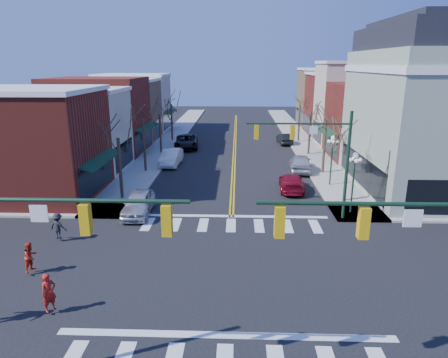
# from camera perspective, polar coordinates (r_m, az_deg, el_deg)

# --- Properties ---
(ground) EXTENTS (160.00, 160.00, 0.00)m
(ground) POSITION_cam_1_polar(r_m,az_deg,el_deg) (20.24, 0.67, -13.45)
(ground) COLOR black
(ground) RESTS_ON ground
(sidewalk_left) EXTENTS (3.50, 70.00, 0.15)m
(sidewalk_left) POSITION_cam_1_polar(r_m,az_deg,el_deg) (39.94, -11.28, 1.47)
(sidewalk_left) COLOR #9E9B93
(sidewalk_left) RESTS_ON ground
(sidewalk_right) EXTENTS (3.50, 70.00, 0.15)m
(sidewalk_right) POSITION_cam_1_polar(r_m,az_deg,el_deg) (39.77, 14.09, 1.23)
(sidewalk_right) COLOR #9E9B93
(sidewalk_right) RESTS_ON ground
(bldg_left_brick_a) EXTENTS (10.00, 8.50, 8.00)m
(bldg_left_brick_a) POSITION_cam_1_polar(r_m,az_deg,el_deg) (33.90, -26.05, 4.33)
(bldg_left_brick_a) COLOR maroon
(bldg_left_brick_a) RESTS_ON ground
(bldg_left_stucco_a) EXTENTS (10.00, 7.00, 7.50)m
(bldg_left_stucco_a) POSITION_cam_1_polar(r_m,az_deg,el_deg) (40.83, -21.04, 6.30)
(bldg_left_stucco_a) COLOR #BCB29B
(bldg_left_stucco_a) RESTS_ON ground
(bldg_left_brick_b) EXTENTS (10.00, 9.00, 8.50)m
(bldg_left_brick_b) POSITION_cam_1_polar(r_m,az_deg,el_deg) (48.15, -17.47, 8.58)
(bldg_left_brick_b) COLOR maroon
(bldg_left_brick_b) RESTS_ON ground
(bldg_left_tan) EXTENTS (10.00, 7.50, 7.80)m
(bldg_left_tan) POSITION_cam_1_polar(r_m,az_deg,el_deg) (55.99, -14.69, 9.41)
(bldg_left_tan) COLOR olive
(bldg_left_tan) RESTS_ON ground
(bldg_left_stucco_b) EXTENTS (10.00, 8.00, 8.20)m
(bldg_left_stucco_b) POSITION_cam_1_polar(r_m,az_deg,el_deg) (63.40, -12.72, 10.45)
(bldg_left_stucco_b) COLOR #BCB29B
(bldg_left_stucco_b) RESTS_ON ground
(bldg_right_brick_a) EXTENTS (10.00, 8.50, 8.00)m
(bldg_right_brick_a) POSITION_cam_1_polar(r_m,az_deg,el_deg) (46.29, 21.25, 7.64)
(bldg_right_brick_a) COLOR maroon
(bldg_right_brick_a) RESTS_ON ground
(bldg_right_stucco) EXTENTS (10.00, 7.00, 10.00)m
(bldg_right_stucco) POSITION_cam_1_polar(r_m,az_deg,el_deg) (53.51, 18.70, 9.98)
(bldg_right_stucco) COLOR #BCB29B
(bldg_right_stucco) RESTS_ON ground
(bldg_right_brick_b) EXTENTS (10.00, 8.00, 8.50)m
(bldg_right_brick_b) POSITION_cam_1_polar(r_m,az_deg,el_deg) (60.78, 16.67, 10.09)
(bldg_right_brick_b) COLOR maroon
(bldg_right_brick_b) RESTS_ON ground
(bldg_right_tan) EXTENTS (10.00, 8.00, 9.00)m
(bldg_right_tan) POSITION_cam_1_polar(r_m,az_deg,el_deg) (68.51, 15.04, 11.04)
(bldg_right_tan) COLOR olive
(bldg_right_tan) RESTS_ON ground
(victorian_corner) EXTENTS (12.25, 14.25, 13.30)m
(victorian_corner) POSITION_cam_1_polar(r_m,az_deg,el_deg) (36.07, 28.92, 8.87)
(victorian_corner) COLOR #919E88
(victorian_corner) RESTS_ON ground
(traffic_mast_near_left) EXTENTS (6.60, 0.28, 7.20)m
(traffic_mast_near_left) POSITION_cam_1_polar(r_m,az_deg,el_deg) (12.93, -25.93, -9.78)
(traffic_mast_near_left) COLOR #14331E
(traffic_mast_near_left) RESTS_ON ground
(traffic_mast_near_right) EXTENTS (6.60, 0.28, 7.20)m
(traffic_mast_near_right) POSITION_cam_1_polar(r_m,az_deg,el_deg) (12.59, 26.44, -10.55)
(traffic_mast_near_right) COLOR #14331E
(traffic_mast_near_right) RESTS_ON ground
(traffic_mast_far_right) EXTENTS (6.60, 0.28, 7.20)m
(traffic_mast_far_right) POSITION_cam_1_polar(r_m,az_deg,el_deg) (26.06, 13.42, 4.00)
(traffic_mast_far_right) COLOR #14331E
(traffic_mast_far_right) RESTS_ON ground
(lamppost_corner) EXTENTS (0.36, 0.36, 4.33)m
(lamppost_corner) POSITION_cam_1_polar(r_m,az_deg,el_deg) (28.13, 18.07, 0.86)
(lamppost_corner) COLOR #14331E
(lamppost_corner) RESTS_ON ground
(lamppost_midblock) EXTENTS (0.36, 0.36, 4.33)m
(lamppost_midblock) POSITION_cam_1_polar(r_m,az_deg,el_deg) (34.25, 15.19, 3.74)
(lamppost_midblock) COLOR #14331E
(lamppost_midblock) RESTS_ON ground
(tree_left_a) EXTENTS (0.24, 0.24, 4.76)m
(tree_left_a) POSITION_cam_1_polar(r_m,az_deg,el_deg) (30.87, -14.60, 1.34)
(tree_left_a) COLOR #382B21
(tree_left_a) RESTS_ON ground
(tree_left_b) EXTENTS (0.24, 0.24, 5.04)m
(tree_left_b) POSITION_cam_1_polar(r_m,az_deg,el_deg) (38.37, -11.30, 4.62)
(tree_left_b) COLOR #382B21
(tree_left_b) RESTS_ON ground
(tree_left_c) EXTENTS (0.24, 0.24, 4.55)m
(tree_left_c) POSITION_cam_1_polar(r_m,az_deg,el_deg) (46.10, -9.06, 6.33)
(tree_left_c) COLOR #382B21
(tree_left_c) RESTS_ON ground
(tree_left_d) EXTENTS (0.24, 0.24, 4.90)m
(tree_left_d) POSITION_cam_1_polar(r_m,az_deg,el_deg) (53.85, -7.47, 7.98)
(tree_left_d) COLOR #382B21
(tree_left_d) RESTS_ON ground
(tree_right_a) EXTENTS (0.24, 0.24, 4.62)m
(tree_right_a) POSITION_cam_1_polar(r_m,az_deg,el_deg) (30.68, 17.09, 0.92)
(tree_right_a) COLOR #382B21
(tree_right_a) RESTS_ON ground
(tree_right_b) EXTENTS (0.24, 0.24, 5.18)m
(tree_right_b) POSITION_cam_1_polar(r_m,az_deg,el_deg) (38.19, 14.13, 4.49)
(tree_right_b) COLOR #382B21
(tree_right_b) RESTS_ON ground
(tree_right_c) EXTENTS (0.24, 0.24, 4.83)m
(tree_right_c) POSITION_cam_1_polar(r_m,az_deg,el_deg) (45.94, 12.10, 6.31)
(tree_right_c) COLOR #382B21
(tree_right_c) RESTS_ON ground
(tree_right_d) EXTENTS (0.24, 0.24, 4.97)m
(tree_right_d) POSITION_cam_1_polar(r_m,az_deg,el_deg) (53.73, 10.67, 7.86)
(tree_right_d) COLOR #382B21
(tree_right_d) RESTS_ON ground
(car_left_near) EXTENTS (1.98, 4.59, 1.54)m
(car_left_near) POSITION_cam_1_polar(r_m,az_deg,el_deg) (28.04, -12.13, -3.43)
(car_left_near) COLOR silver
(car_left_near) RESTS_ON ground
(car_left_mid) EXTENTS (1.90, 4.98, 1.62)m
(car_left_mid) POSITION_cam_1_polar(r_m,az_deg,el_deg) (41.07, -7.56, 3.10)
(car_left_mid) COLOR white
(car_left_mid) RESTS_ON ground
(car_left_far) EXTENTS (3.20, 6.08, 1.63)m
(car_left_far) POSITION_cam_1_polar(r_m,az_deg,el_deg) (49.17, -5.38, 5.34)
(car_left_far) COLOR black
(car_left_far) RESTS_ON ground
(car_right_near) EXTENTS (2.16, 4.78, 1.36)m
(car_right_near) POSITION_cam_1_polar(r_m,az_deg,el_deg) (33.02, 9.61, -0.46)
(car_right_near) COLOR maroon
(car_right_near) RESTS_ON ground
(car_right_mid) EXTENTS (2.50, 5.14, 1.69)m
(car_right_mid) POSITION_cam_1_polar(r_m,az_deg,el_deg) (38.97, 10.84, 2.29)
(car_right_mid) COLOR silver
(car_right_mid) RESTS_ON ground
(car_right_far) EXTENTS (1.83, 4.27, 1.37)m
(car_right_far) POSITION_cam_1_polar(r_m,az_deg,el_deg) (52.19, 8.64, 5.71)
(car_right_far) COLOR black
(car_right_far) RESTS_ON ground
(pedestrian_red_a) EXTENTS (0.69, 0.72, 1.66)m
(pedestrian_red_a) POSITION_cam_1_polar(r_m,az_deg,el_deg) (18.45, -23.74, -14.63)
(pedestrian_red_a) COLOR #A81A12
(pedestrian_red_a) RESTS_ON sidewalk_left
(pedestrian_red_b) EXTENTS (0.77, 0.88, 1.53)m
(pedestrian_red_b) POSITION_cam_1_polar(r_m,az_deg,el_deg) (22.02, -25.89, -9.96)
(pedestrian_red_b) COLOR red
(pedestrian_red_b) RESTS_ON sidewalk_left
(pedestrian_dark_b) EXTENTS (1.12, 0.80, 1.57)m
(pedestrian_dark_b) POSITION_cam_1_polar(r_m,az_deg,el_deg) (25.21, -22.62, -6.23)
(pedestrian_dark_b) COLOR black
(pedestrian_dark_b) RESTS_ON sidewalk_left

